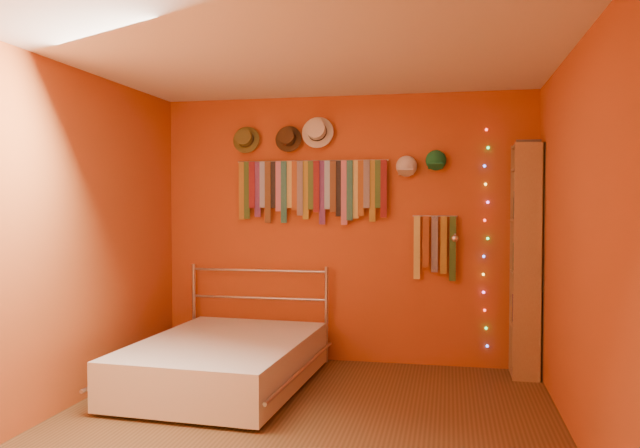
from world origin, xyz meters
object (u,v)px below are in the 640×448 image
Objects in this scene: tie_rack at (311,187)px; reading_lamp at (455,238)px; bookshelf at (531,259)px; bed at (224,361)px.

tie_rack reaches higher than reading_lamp.
tie_rack is 2.06m from bookshelf.
reading_lamp is 0.13× the size of bookshelf.
tie_rack is at bearing 175.49° from bookshelf.
bed is at bearing -117.49° from tie_rack.
reading_lamp is 0.14× the size of bed.
tie_rack is 5.46× the size of reading_lamp.
tie_rack reaches higher than bed.
reading_lamp reaches higher than bed.
bookshelf is 2.73m from bed.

